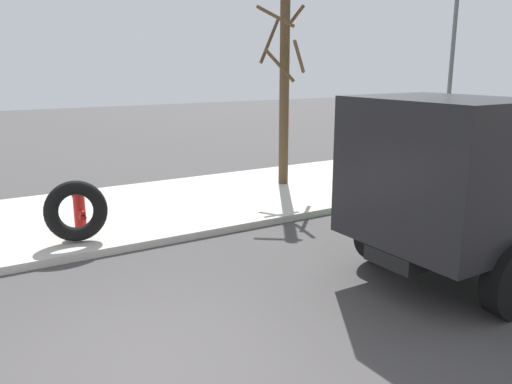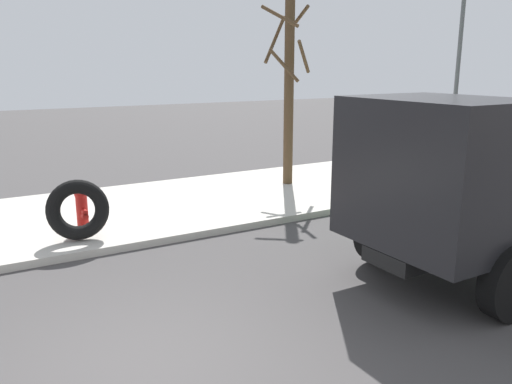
{
  "view_description": "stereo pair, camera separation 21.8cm",
  "coord_description": "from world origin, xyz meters",
  "views": [
    {
      "loc": [
        -1.82,
        -5.22,
        3.46
      ],
      "look_at": [
        3.03,
        2.66,
        1.2
      ],
      "focal_mm": 36.47,
      "sensor_mm": 36.0,
      "label": 1
    },
    {
      "loc": [
        -1.63,
        -5.33,
        3.46
      ],
      "look_at": [
        3.03,
        2.66,
        1.2
      ],
      "focal_mm": 36.47,
      "sensor_mm": 36.0,
      "label": 2
    }
  ],
  "objects": [
    {
      "name": "street_light_pole",
      "position": [
        11.04,
        4.93,
        3.64
      ],
      "size": [
        0.12,
        0.12,
        6.97
      ],
      "primitive_type": "cylinder",
      "color": "#595B5E",
      "rests_on": "sidewalk_curb"
    },
    {
      "name": "fire_hydrant",
      "position": [
        0.45,
        5.3,
        0.63
      ],
      "size": [
        0.27,
        0.6,
        0.91
      ],
      "color": "red",
      "rests_on": "sidewalk_curb"
    },
    {
      "name": "bare_tree",
      "position": [
        6.5,
        6.83,
        2.92
      ],
      "size": [
        1.41,
        1.46,
        5.21
      ],
      "color": "#4C3823",
      "rests_on": "sidewalk_curb"
    },
    {
      "name": "sidewalk_curb",
      "position": [
        0.0,
        6.5,
        0.07
      ],
      "size": [
        36.0,
        5.0,
        0.15
      ],
      "primitive_type": "cube",
      "color": "#BCB7AD",
      "rests_on": "ground"
    },
    {
      "name": "ground_plane",
      "position": [
        0.0,
        0.0,
        0.0
      ],
      "size": [
        80.0,
        80.0,
        0.0
      ],
      "primitive_type": "plane",
      "color": "#423F3F"
    },
    {
      "name": "loose_tire",
      "position": [
        0.25,
        4.71,
        0.75
      ],
      "size": [
        1.23,
        0.64,
        1.2
      ],
      "primitive_type": "torus",
      "rotation": [
        1.43,
        0.0,
        -0.18
      ],
      "color": "black",
      "rests_on": "sidewalk_curb"
    }
  ]
}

